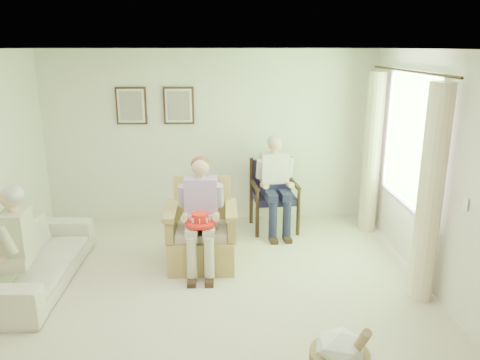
{
  "coord_description": "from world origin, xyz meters",
  "views": [
    {
      "loc": [
        0.22,
        -4.28,
        2.63
      ],
      "look_at": [
        0.41,
        1.22,
        1.05
      ],
      "focal_mm": 35.0,
      "sensor_mm": 36.0,
      "label": 1
    }
  ],
  "objects_px": {
    "person_wicker": "(201,207)",
    "red_hat": "(200,221)",
    "person_dark": "(275,178)",
    "sofa": "(35,259)",
    "wicker_armchair": "(202,238)",
    "person_sofa": "(12,242)",
    "wood_armchair": "(274,192)"
  },
  "relations": [
    {
      "from": "person_wicker",
      "to": "red_hat",
      "type": "xyz_separation_m",
      "value": [
        -0.0,
        -0.21,
        -0.1
      ]
    },
    {
      "from": "person_dark",
      "to": "red_hat",
      "type": "xyz_separation_m",
      "value": [
        -1.01,
        -1.38,
        -0.12
      ]
    },
    {
      "from": "sofa",
      "to": "person_wicker",
      "type": "distance_m",
      "value": 1.97
    },
    {
      "from": "person_dark",
      "to": "red_hat",
      "type": "height_order",
      "value": "person_dark"
    },
    {
      "from": "wicker_armchair",
      "to": "red_hat",
      "type": "bearing_deg",
      "value": -89.96
    },
    {
      "from": "person_sofa",
      "to": "red_hat",
      "type": "xyz_separation_m",
      "value": [
        1.88,
        0.59,
        -0.02
      ]
    },
    {
      "from": "wood_armchair",
      "to": "sofa",
      "type": "bearing_deg",
      "value": -156.07
    },
    {
      "from": "wicker_armchair",
      "to": "red_hat",
      "type": "distance_m",
      "value": 0.5
    },
    {
      "from": "person_dark",
      "to": "wicker_armchair",
      "type": "bearing_deg",
      "value": -140.0
    },
    {
      "from": "sofa",
      "to": "person_wicker",
      "type": "bearing_deg",
      "value": -80.9
    },
    {
      "from": "sofa",
      "to": "person_dark",
      "type": "bearing_deg",
      "value": -63.06
    },
    {
      "from": "person_wicker",
      "to": "person_sofa",
      "type": "xyz_separation_m",
      "value": [
        -1.89,
        -0.79,
        -0.08
      ]
    },
    {
      "from": "wicker_armchair",
      "to": "wood_armchair",
      "type": "bearing_deg",
      "value": 49.97
    },
    {
      "from": "wicker_armchair",
      "to": "sofa",
      "type": "relative_size",
      "value": 0.51
    },
    {
      "from": "sofa",
      "to": "red_hat",
      "type": "distance_m",
      "value": 1.93
    },
    {
      "from": "wicker_armchair",
      "to": "person_wicker",
      "type": "relative_size",
      "value": 0.77
    },
    {
      "from": "wicker_armchair",
      "to": "wood_armchair",
      "type": "height_order",
      "value": "wicker_armchair"
    },
    {
      "from": "wicker_armchair",
      "to": "person_wicker",
      "type": "height_order",
      "value": "person_wicker"
    },
    {
      "from": "person_sofa",
      "to": "person_dark",
      "type": "bearing_deg",
      "value": 117.86
    },
    {
      "from": "wood_armchair",
      "to": "person_dark",
      "type": "height_order",
      "value": "person_dark"
    },
    {
      "from": "person_dark",
      "to": "red_hat",
      "type": "distance_m",
      "value": 1.71
    },
    {
      "from": "person_wicker",
      "to": "person_sofa",
      "type": "distance_m",
      "value": 2.05
    },
    {
      "from": "wicker_armchair",
      "to": "wood_armchair",
      "type": "distance_m",
      "value": 1.58
    },
    {
      "from": "person_wicker",
      "to": "person_sofa",
      "type": "relative_size",
      "value": 1.08
    },
    {
      "from": "wicker_armchair",
      "to": "person_sofa",
      "type": "xyz_separation_m",
      "value": [
        -1.89,
        -0.93,
        0.38
      ]
    },
    {
      "from": "red_hat",
      "to": "wood_armchair",
      "type": "bearing_deg",
      "value": 56.71
    },
    {
      "from": "sofa",
      "to": "person_sofa",
      "type": "height_order",
      "value": "person_sofa"
    },
    {
      "from": "person_sofa",
      "to": "wood_armchair",
      "type": "bearing_deg",
      "value": 120.05
    },
    {
      "from": "wood_armchair",
      "to": "person_wicker",
      "type": "height_order",
      "value": "person_wicker"
    },
    {
      "from": "sofa",
      "to": "red_hat",
      "type": "height_order",
      "value": "red_hat"
    },
    {
      "from": "wood_armchair",
      "to": "person_dark",
      "type": "relative_size",
      "value": 0.72
    },
    {
      "from": "wood_armchair",
      "to": "person_wicker",
      "type": "distance_m",
      "value": 1.69
    }
  ]
}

